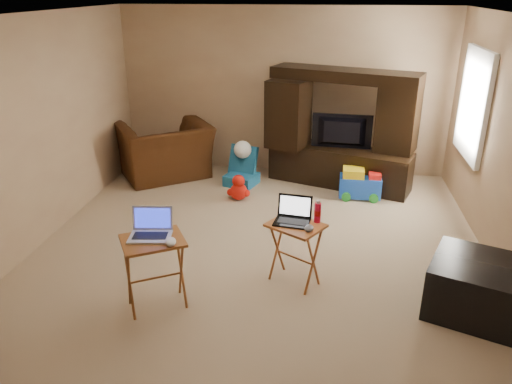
% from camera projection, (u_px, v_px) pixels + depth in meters
% --- Properties ---
extents(floor, '(5.50, 5.50, 0.00)m').
position_uv_depth(floor, '(259.00, 251.00, 5.59)').
color(floor, tan).
rests_on(floor, ground).
extents(ceiling, '(5.50, 5.50, 0.00)m').
position_uv_depth(ceiling, '(259.00, 15.00, 4.63)').
color(ceiling, silver).
rests_on(ceiling, ground).
extents(wall_back, '(5.00, 0.00, 5.00)m').
position_uv_depth(wall_back, '(284.00, 92.00, 7.62)').
color(wall_back, tan).
rests_on(wall_back, ground).
extents(wall_front, '(5.00, 0.00, 5.00)m').
position_uv_depth(wall_front, '(186.00, 298.00, 2.60)').
color(wall_front, tan).
rests_on(wall_front, ground).
extents(wall_left, '(0.00, 5.50, 5.50)m').
position_uv_depth(wall_left, '(32.00, 134.00, 5.44)').
color(wall_left, tan).
rests_on(wall_left, ground).
extents(window_pane, '(0.00, 1.20, 1.20)m').
position_uv_depth(window_pane, '(475.00, 104.00, 6.14)').
color(window_pane, white).
rests_on(window_pane, ground).
extents(window_frame, '(0.06, 1.14, 1.34)m').
position_uv_depth(window_frame, '(474.00, 104.00, 6.14)').
color(window_frame, white).
rests_on(window_frame, ground).
extents(entertainment_center, '(2.12, 1.17, 1.69)m').
position_uv_depth(entertainment_center, '(342.00, 129.00, 7.15)').
color(entertainment_center, black).
rests_on(entertainment_center, floor).
extents(television, '(0.86, 0.17, 0.49)m').
position_uv_depth(television, '(341.00, 132.00, 7.12)').
color(television, black).
rests_on(television, entertainment_center).
extents(recliner, '(1.70, 1.66, 0.84)m').
position_uv_depth(recliner, '(165.00, 150.00, 7.63)').
color(recliner, '#47240F').
rests_on(recliner, floor).
extents(child_rocker, '(0.56, 0.60, 0.57)m').
position_uv_depth(child_rocker, '(241.00, 167.00, 7.35)').
color(child_rocker, '#185A85').
rests_on(child_rocker, floor).
extents(plush_toy, '(0.33, 0.28, 0.37)m').
position_uv_depth(plush_toy, '(239.00, 187.00, 6.87)').
color(plush_toy, red).
rests_on(plush_toy, floor).
extents(push_toy, '(0.58, 0.42, 0.43)m').
position_uv_depth(push_toy, '(360.00, 183.00, 6.92)').
color(push_toy, blue).
rests_on(push_toy, floor).
extents(ottoman, '(1.00, 1.00, 0.50)m').
position_uv_depth(ottoman, '(476.00, 287.00, 4.48)').
color(ottoman, black).
rests_on(ottoman, floor).
extents(tray_table_left, '(0.68, 0.64, 0.69)m').
position_uv_depth(tray_table_left, '(156.00, 273.00, 4.51)').
color(tray_table_left, brown).
rests_on(tray_table_left, floor).
extents(tray_table_right, '(0.63, 0.59, 0.64)m').
position_uv_depth(tray_table_right, '(295.00, 254.00, 4.89)').
color(tray_table_right, '#AA5B29').
rests_on(tray_table_right, floor).
extents(laptop_left, '(0.40, 0.34, 0.24)m').
position_uv_depth(laptop_left, '(149.00, 225.00, 4.36)').
color(laptop_left, '#B9B9BE').
rests_on(laptop_left, tray_table_left).
extents(laptop_right, '(0.37, 0.32, 0.24)m').
position_uv_depth(laptop_right, '(292.00, 212.00, 4.75)').
color(laptop_right, black).
rests_on(laptop_right, tray_table_right).
extents(mouse_left, '(0.12, 0.16, 0.06)m').
position_uv_depth(mouse_left, '(171.00, 242.00, 4.27)').
color(mouse_left, silver).
rests_on(mouse_left, tray_table_left).
extents(mouse_right, '(0.10, 0.14, 0.05)m').
position_uv_depth(mouse_right, '(309.00, 228.00, 4.63)').
color(mouse_right, '#414045').
rests_on(mouse_right, tray_table_right).
extents(water_bottle, '(0.06, 0.06, 0.20)m').
position_uv_depth(water_bottle, '(318.00, 213.00, 4.78)').
color(water_bottle, red).
rests_on(water_bottle, tray_table_right).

